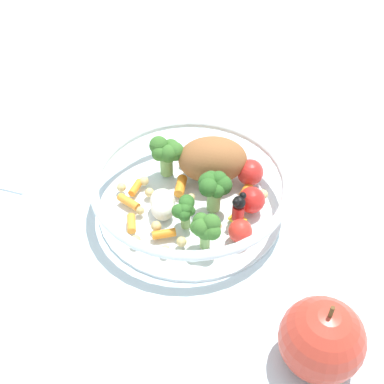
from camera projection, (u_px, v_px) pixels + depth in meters
The scene contains 4 objects.
ground_plane at pixel (189, 216), 0.58m from camera, with size 2.40×2.40×0.00m, color silver.
food_container at pixel (197, 186), 0.57m from camera, with size 0.23×0.23×0.06m.
loose_apple at pixel (322, 340), 0.43m from camera, with size 0.07×0.07×0.09m.
folded_napkin at pixel (7, 154), 0.66m from camera, with size 0.12×0.12×0.01m, color white.
Camera 1 is at (0.06, -0.39, 0.43)m, focal length 46.79 mm.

